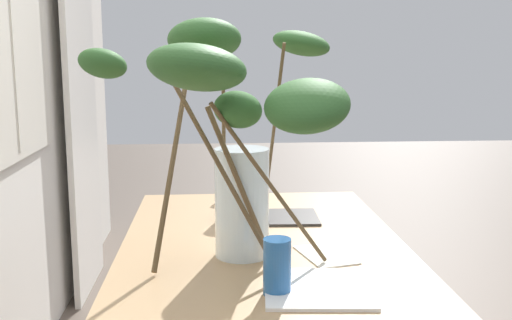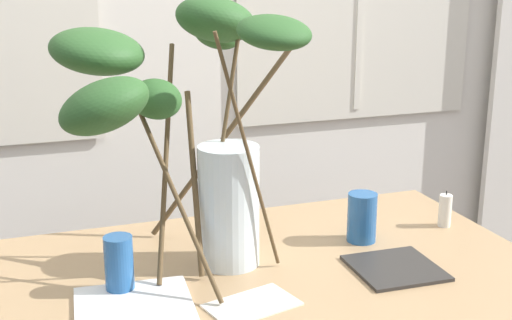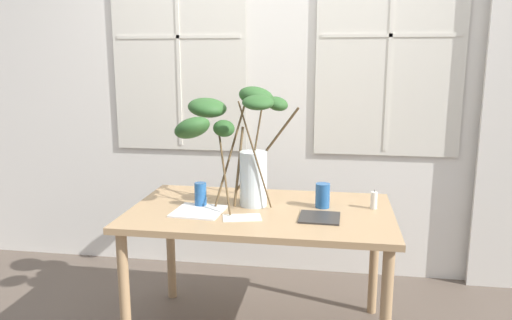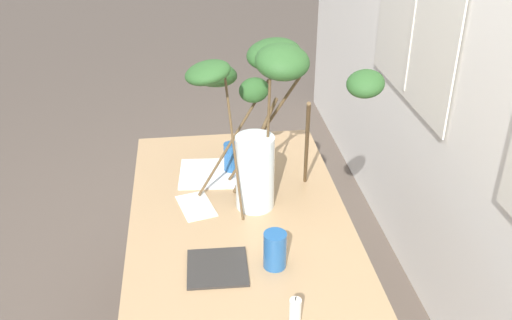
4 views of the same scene
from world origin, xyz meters
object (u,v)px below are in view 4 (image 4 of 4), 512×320
Objects in this scene: plate_square_right at (217,268)px; vase_with_branches at (259,105)px; drinking_glass_blue_right at (275,250)px; plate_square_left at (209,173)px; drinking_glass_blue_left at (231,158)px; dining_table at (239,231)px; pillar_candle at (295,312)px.

vase_with_branches is at bearing 156.67° from plate_square_right.
plate_square_right is at bearing -92.48° from drinking_glass_blue_right.
vase_with_branches is 2.90× the size of plate_square_left.
plate_square_right is at bearing -8.95° from drinking_glass_blue_left.
drinking_glass_blue_right reaches higher than plate_square_right.
plate_square_left is 1.24× the size of plate_square_right.
plate_square_left is (-0.31, -0.10, 0.09)m from dining_table.
pillar_candle is (0.74, 0.01, -0.34)m from vase_with_branches.
vase_with_branches is at bearing 179.10° from drinking_glass_blue_right.
pillar_candle reaches higher than plate_square_right.
plate_square_right is (0.63, -0.01, 0.00)m from plate_square_left.
drinking_glass_blue_right is at bearing -0.90° from vase_with_branches.
drinking_glass_blue_left is 0.93m from pillar_candle.
dining_table is 10.50× the size of drinking_glass_blue_left.
vase_with_branches is 0.81m from pillar_candle.
drinking_glass_blue_right reaches higher than pillar_candle.
drinking_glass_blue_left reaches higher than plate_square_left.
plate_square_left is (-0.64, -0.19, -0.06)m from drinking_glass_blue_right.
drinking_glass_blue_right is (0.32, 0.09, 0.15)m from dining_table.
vase_with_branches is (-0.15, 0.10, 0.46)m from dining_table.
pillar_candle is at bearing 3.87° from drinking_glass_blue_right.
drinking_glass_blue_right is 0.53× the size of plate_square_left.
plate_square_left and plate_square_right have the same top height.
drinking_glass_blue_right is 0.65× the size of plate_square_right.
drinking_glass_blue_left reaches higher than pillar_candle.
dining_table is 0.36m from drinking_glass_blue_left.
vase_with_branches is at bearing 147.19° from dining_table.
drinking_glass_blue_right is at bearing 15.22° from dining_table.
plate_square_left is at bearing 179.46° from plate_square_right.
pillar_candle is at bearing 12.68° from plate_square_left.
drinking_glass_blue_left and drinking_glass_blue_right have the same top height.
vase_with_branches is at bearing -179.15° from pillar_candle.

